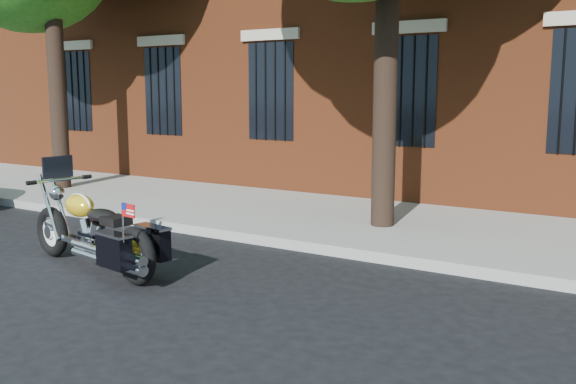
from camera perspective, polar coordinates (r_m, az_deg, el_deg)
The scene contains 4 objects.
ground at distance 7.91m, azimuth -3.62°, elevation -7.31°, with size 120.00×120.00×0.00m, color black.
curb at distance 9.01m, azimuth 1.51°, elevation -4.77°, with size 40.00×0.16×0.15m, color gray.
sidewalk at distance 10.63m, azimuth 6.67°, elevation -2.69°, with size 40.00×3.60×0.15m, color gray.
motorcycle at distance 8.22m, azimuth -16.71°, elevation -3.70°, with size 2.65×1.07×1.38m.
Camera 1 is at (4.44, -6.16, 2.22)m, focal length 40.00 mm.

